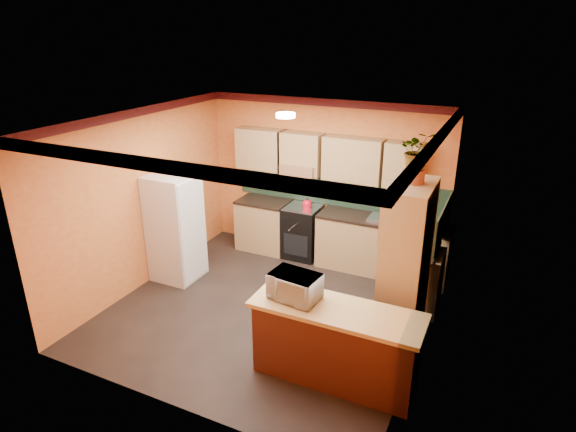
# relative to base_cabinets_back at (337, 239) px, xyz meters

# --- Properties ---
(room_shell) EXTENTS (4.24, 4.24, 2.72)m
(room_shell) POSITION_rel_base_cabinets_back_xyz_m (-0.35, -1.52, 1.65)
(room_shell) COLOR black
(room_shell) RESTS_ON ground
(base_cabinets_back) EXTENTS (3.65, 0.60, 0.88)m
(base_cabinets_back) POSITION_rel_base_cabinets_back_xyz_m (0.00, 0.00, 0.00)
(base_cabinets_back) COLOR tan
(base_cabinets_back) RESTS_ON ground
(countertop_back) EXTENTS (3.65, 0.62, 0.04)m
(countertop_back) POSITION_rel_base_cabinets_back_xyz_m (0.00, -0.00, 0.46)
(countertop_back) COLOR black
(countertop_back) RESTS_ON base_cabinets_back
(stove) EXTENTS (0.58, 0.58, 0.91)m
(stove) POSITION_rel_base_cabinets_back_xyz_m (-0.63, -0.00, 0.02)
(stove) COLOR black
(stove) RESTS_ON ground
(kettle) EXTENTS (0.20, 0.20, 0.18)m
(kettle) POSITION_rel_base_cabinets_back_xyz_m (-0.53, -0.05, 0.56)
(kettle) COLOR red
(kettle) RESTS_ON stove
(sink) EXTENTS (0.48, 0.40, 0.03)m
(sink) POSITION_rel_base_cabinets_back_xyz_m (0.77, 0.00, 0.50)
(sink) COLOR silver
(sink) RESTS_ON countertop_back
(base_cabinets_right) EXTENTS (0.60, 0.80, 0.88)m
(base_cabinets_right) POSITION_rel_base_cabinets_back_xyz_m (1.43, -0.85, 0.00)
(base_cabinets_right) COLOR tan
(base_cabinets_right) RESTS_ON ground
(countertop_right) EXTENTS (0.62, 0.80, 0.04)m
(countertop_right) POSITION_rel_base_cabinets_back_xyz_m (1.43, -0.85, 0.46)
(countertop_right) COLOR black
(countertop_right) RESTS_ON base_cabinets_right
(fridge) EXTENTS (0.68, 0.66, 1.70)m
(fridge) POSITION_rel_base_cabinets_back_xyz_m (-2.12, -1.54, 0.41)
(fridge) COLOR silver
(fridge) RESTS_ON ground
(pantry) EXTENTS (0.48, 0.90, 2.10)m
(pantry) POSITION_rel_base_cabinets_back_xyz_m (1.48, -1.72, 0.61)
(pantry) COLOR tan
(pantry) RESTS_ON ground
(fern_pot) EXTENTS (0.22, 0.22, 0.16)m
(fern_pot) POSITION_rel_base_cabinets_back_xyz_m (1.48, -1.67, 1.74)
(fern_pot) COLOR brown
(fern_pot) RESTS_ON pantry
(fern) EXTENTS (0.50, 0.47, 0.44)m
(fern) POSITION_rel_base_cabinets_back_xyz_m (1.48, -1.67, 2.04)
(fern) COLOR tan
(fern) RESTS_ON fern_pot
(breakfast_bar) EXTENTS (1.80, 0.55, 0.88)m
(breakfast_bar) POSITION_rel_base_cabinets_back_xyz_m (0.98, -2.77, 0.00)
(breakfast_bar) COLOR #491611
(breakfast_bar) RESTS_ON ground
(bar_top) EXTENTS (1.90, 0.65, 0.05)m
(bar_top) POSITION_rel_base_cabinets_back_xyz_m (0.98, -2.77, 0.47)
(bar_top) COLOR tan
(bar_top) RESTS_ON breakfast_bar
(microwave) EXTENTS (0.58, 0.43, 0.30)m
(microwave) POSITION_rel_base_cabinets_back_xyz_m (0.48, -2.77, 0.64)
(microwave) COLOR silver
(microwave) RESTS_ON bar_top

